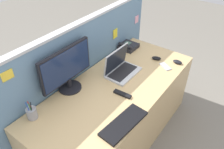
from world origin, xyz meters
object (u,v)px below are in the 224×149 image
Objects in this scene: desk_phone at (128,46)px; computer_mouse_left_hand at (178,62)px; laptop at (120,67)px; computer_mouse_right_hand at (156,58)px; keyboard_main at (124,123)px; pen_cup at (32,113)px; cell_phone_silver_slab at (165,66)px; tv_remote at (122,94)px; desktop_monitor at (67,68)px.

desk_phone is 2.01× the size of computer_mouse_left_hand.
laptop reaches higher than computer_mouse_right_hand.
pen_cup is (-0.38, 0.63, 0.04)m from keyboard_main.
cell_phone_silver_slab is at bearing 152.90° from computer_mouse_left_hand.
computer_mouse_right_hand is 0.59× the size of tv_remote.
computer_mouse_left_hand is at bearing 1.11° from cell_phone_silver_slab.
desk_phone is 1.18m from keyboard_main.
computer_mouse_left_hand is at bearing -93.25° from computer_mouse_right_hand.
pen_cup reaches higher than computer_mouse_right_hand.
cell_phone_silver_slab is (-0.07, -0.14, -0.01)m from computer_mouse_right_hand.
laptop is at bearing 34.72° from tv_remote.
computer_mouse_right_hand is 0.71m from tv_remote.
desktop_monitor reaches higher than cell_phone_silver_slab.
laptop is 0.95m from pen_cup.
laptop is at bearing -12.72° from pen_cup.
tv_remote is at bearing 167.21° from computer_mouse_left_hand.
desktop_monitor is at bearing 111.52° from tv_remote.
keyboard_main is (-0.55, -0.42, -0.06)m from laptop.
pen_cup is at bearing 143.38° from tv_remote.
computer_mouse_left_hand is (0.51, -0.41, -0.05)m from laptop.
desk_phone is 1.38m from pen_cup.
desktop_monitor is 4.03× the size of cell_phone_silver_slab.
laptop reaches higher than computer_mouse_left_hand.
computer_mouse_left_hand is (0.07, -0.22, 0.00)m from computer_mouse_right_hand.
pen_cup is 1.40m from cell_phone_silver_slab.
desk_phone is at bearing 109.73° from cell_phone_silver_slab.
laptop is 3.60× the size of computer_mouse_left_hand.
computer_mouse_left_hand is 0.59× the size of tv_remote.
desk_phone reaches higher than computer_mouse_left_hand.
desk_phone is at bearing 95.93° from computer_mouse_left_hand.
tv_remote is (0.28, 0.20, -0.00)m from keyboard_main.
computer_mouse_left_hand is (0.99, -0.64, -0.21)m from desktop_monitor.
desktop_monitor is 1.05m from cell_phone_silver_slab.
desktop_monitor is 3.10× the size of pen_cup.
desk_phone is at bearing 23.76° from laptop.
desk_phone is at bearing -0.41° from pen_cup.
pen_cup reaches higher than computer_mouse_left_hand.
laptop is at bearing 136.05° from computer_mouse_right_hand.
computer_mouse_left_hand is (1.05, 0.01, 0.01)m from keyboard_main.
cell_phone_silver_slab is at bearing 10.55° from keyboard_main.
desk_phone is at bearing 36.68° from keyboard_main.
computer_mouse_right_hand is (0.98, 0.23, 0.01)m from keyboard_main.
keyboard_main is at bearing 172.49° from computer_mouse_right_hand.
computer_mouse_right_hand is 0.23m from computer_mouse_left_hand.
computer_mouse_left_hand is at bearing -17.39° from tv_remote.
pen_cup is 1.30× the size of cell_phone_silver_slab.
desktop_monitor reaches higher than keyboard_main.
cell_phone_silver_slab is at bearing -13.90° from tv_remote.
cell_phone_silver_slab is (-0.14, 0.07, -0.01)m from computer_mouse_left_hand.
keyboard_main is 0.92m from cell_phone_silver_slab.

